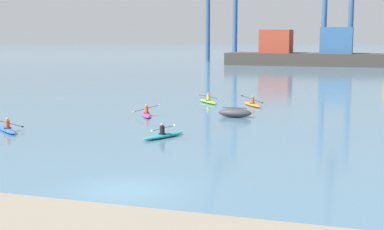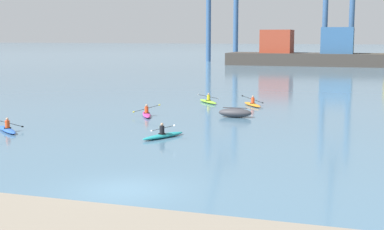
{
  "view_description": "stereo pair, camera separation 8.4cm",
  "coord_description": "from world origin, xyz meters",
  "px_view_note": "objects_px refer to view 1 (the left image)",
  "views": [
    {
      "loc": [
        9.22,
        -19.81,
        6.29
      ],
      "look_at": [
        -2.67,
        17.4,
        0.6
      ],
      "focal_mm": 51.12,
      "sensor_mm": 36.0,
      "label": 1
    },
    {
      "loc": [
        9.3,
        -19.79,
        6.29
      ],
      "look_at": [
        -2.67,
        17.4,
        0.6
      ],
      "focal_mm": 51.12,
      "sensor_mm": 36.0,
      "label": 2
    }
  ],
  "objects_px": {
    "kayak_magenta": "(146,114)",
    "capsized_dinghy": "(235,113)",
    "container_barge": "(335,53)",
    "kayak_blue": "(7,129)",
    "kayak_teal": "(163,135)",
    "kayak_orange": "(252,104)",
    "kayak_lime": "(208,101)"
  },
  "relations": [
    {
      "from": "kayak_lime",
      "to": "kayak_teal",
      "type": "xyz_separation_m",
      "value": [
        2.28,
        -17.9,
        -0.0
      ]
    },
    {
      "from": "kayak_teal",
      "to": "kayak_blue",
      "type": "bearing_deg",
      "value": -173.99
    },
    {
      "from": "kayak_orange",
      "to": "kayak_blue",
      "type": "xyz_separation_m",
      "value": [
        -12.72,
        -18.07,
        0.0
      ]
    },
    {
      "from": "container_barge",
      "to": "kayak_orange",
      "type": "xyz_separation_m",
      "value": [
        -3.35,
        -70.49,
        -2.47
      ]
    },
    {
      "from": "container_barge",
      "to": "capsized_dinghy",
      "type": "distance_m",
      "value": 77.72
    },
    {
      "from": "capsized_dinghy",
      "to": "kayak_blue",
      "type": "distance_m",
      "value": 16.85
    },
    {
      "from": "kayak_blue",
      "to": "kayak_orange",
      "type": "bearing_deg",
      "value": 54.84
    },
    {
      "from": "kayak_lime",
      "to": "kayak_magenta",
      "type": "relative_size",
      "value": 0.89
    },
    {
      "from": "container_barge",
      "to": "kayak_orange",
      "type": "relative_size",
      "value": 14.61
    },
    {
      "from": "kayak_orange",
      "to": "kayak_magenta",
      "type": "height_order",
      "value": "kayak_orange"
    },
    {
      "from": "container_barge",
      "to": "kayak_magenta",
      "type": "xyz_separation_m",
      "value": [
        -10.04,
        -79.18,
        -2.47
      ]
    },
    {
      "from": "kayak_lime",
      "to": "kayak_teal",
      "type": "distance_m",
      "value": 18.04
    },
    {
      "from": "kayak_teal",
      "to": "kayak_blue",
      "type": "height_order",
      "value": "kayak_blue"
    },
    {
      "from": "kayak_teal",
      "to": "kayak_orange",
      "type": "bearing_deg",
      "value": 82.76
    },
    {
      "from": "kayak_orange",
      "to": "kayak_magenta",
      "type": "xyz_separation_m",
      "value": [
        -6.69,
        -8.69,
        0.0
      ]
    },
    {
      "from": "kayak_teal",
      "to": "container_barge",
      "type": "bearing_deg",
      "value": 86.4
    },
    {
      "from": "kayak_orange",
      "to": "kayak_teal",
      "type": "distance_m",
      "value": 17.09
    },
    {
      "from": "kayak_magenta",
      "to": "kayak_lime",
      "type": "bearing_deg",
      "value": 76.8
    },
    {
      "from": "kayak_orange",
      "to": "kayak_magenta",
      "type": "distance_m",
      "value": 10.97
    },
    {
      "from": "kayak_blue",
      "to": "container_barge",
      "type": "bearing_deg",
      "value": 79.71
    },
    {
      "from": "capsized_dinghy",
      "to": "kayak_magenta",
      "type": "height_order",
      "value": "kayak_magenta"
    },
    {
      "from": "kayak_teal",
      "to": "kayak_magenta",
      "type": "bearing_deg",
      "value": 118.77
    },
    {
      "from": "container_barge",
      "to": "kayak_blue",
      "type": "xyz_separation_m",
      "value": [
        -16.07,
        -88.56,
        -2.47
      ]
    },
    {
      "from": "container_barge",
      "to": "kayak_teal",
      "type": "xyz_separation_m",
      "value": [
        -5.5,
        -87.44,
        -2.47
      ]
    },
    {
      "from": "kayak_magenta",
      "to": "capsized_dinghy",
      "type": "bearing_deg",
      "value": 12.99
    },
    {
      "from": "kayak_teal",
      "to": "kayak_blue",
      "type": "xyz_separation_m",
      "value": [
        -10.57,
        -1.11,
        0.0
      ]
    },
    {
      "from": "container_barge",
      "to": "kayak_teal",
      "type": "relative_size",
      "value": 13.79
    },
    {
      "from": "kayak_orange",
      "to": "kayak_teal",
      "type": "height_order",
      "value": "kayak_orange"
    },
    {
      "from": "kayak_orange",
      "to": "kayak_magenta",
      "type": "relative_size",
      "value": 0.95
    },
    {
      "from": "kayak_orange",
      "to": "kayak_blue",
      "type": "distance_m",
      "value": 22.1
    },
    {
      "from": "kayak_teal",
      "to": "kayak_magenta",
      "type": "relative_size",
      "value": 1.0
    },
    {
      "from": "kayak_magenta",
      "to": "kayak_teal",
      "type": "bearing_deg",
      "value": -61.23
    }
  ]
}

